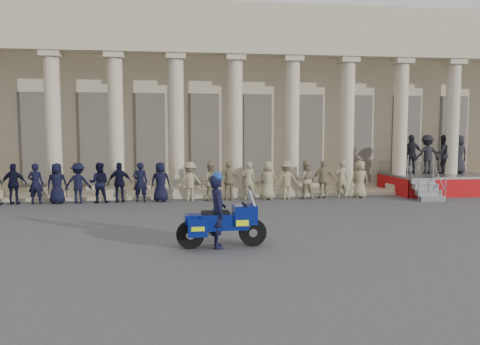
% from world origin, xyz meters
% --- Properties ---
extents(ground, '(90.00, 90.00, 0.00)m').
position_xyz_m(ground, '(0.00, 0.00, 0.00)').
color(ground, '#404042').
rests_on(ground, ground).
extents(building, '(40.00, 12.50, 9.00)m').
position_xyz_m(building, '(-0.00, 14.74, 4.52)').
color(building, tan).
rests_on(building, ground).
extents(officer_rank, '(18.55, 0.63, 1.66)m').
position_xyz_m(officer_rank, '(-2.28, 6.85, 0.83)').
color(officer_rank, black).
rests_on(officer_rank, ground).
extents(reviewing_stand, '(4.52, 4.27, 2.77)m').
position_xyz_m(reviewing_stand, '(10.90, 7.95, 1.49)').
color(reviewing_stand, gray).
rests_on(reviewing_stand, ground).
extents(motorcycle, '(2.32, 0.95, 1.49)m').
position_xyz_m(motorcycle, '(-0.16, -1.15, 0.64)').
color(motorcycle, black).
rests_on(motorcycle, ground).
extents(rider, '(0.47, 0.69, 1.94)m').
position_xyz_m(rider, '(-0.28, -1.16, 0.96)').
color(rider, black).
rests_on(rider, ground).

